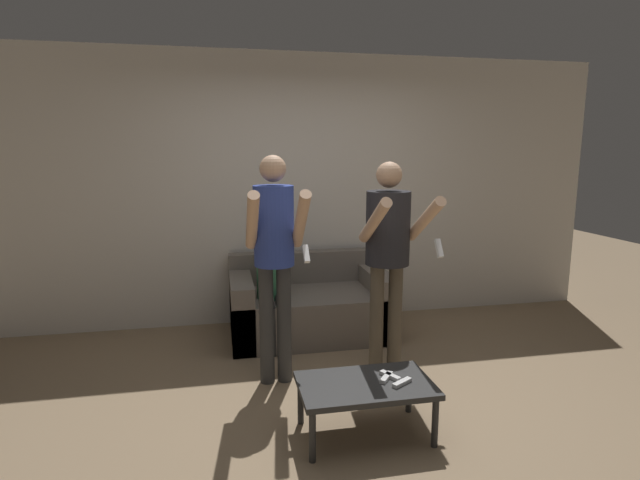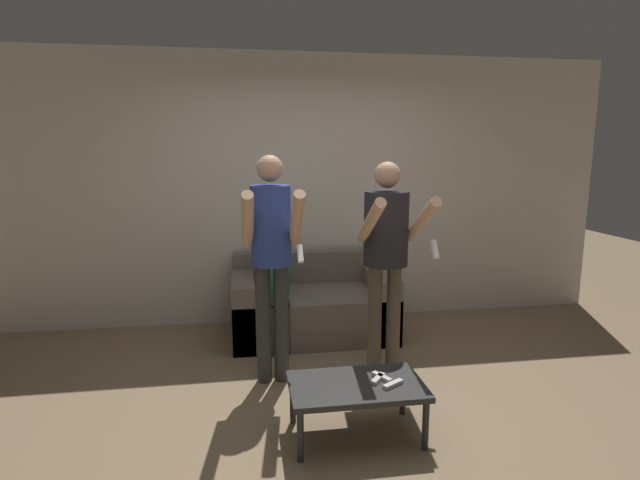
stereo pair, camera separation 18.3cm
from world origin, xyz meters
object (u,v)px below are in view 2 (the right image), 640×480
object	(u,v)px
couch	(312,307)
remote_far	(382,377)
remote_mid	(378,379)
person_seated	(274,278)
person_standing_left	(271,246)
remote_near	(393,384)
person_standing_right	(386,244)
coffee_table	(356,389)

from	to	relation	value
couch	remote_far	bearing A→B (deg)	-83.76
remote_mid	remote_far	world-z (taller)	same
remote_mid	person_seated	bearing A→B (deg)	108.93
person_standing_left	remote_far	bearing A→B (deg)	-51.49
person_seated	remote_near	size ratio (longest dim) A/B	7.78
person_standing_left	remote_near	bearing A→B (deg)	-53.20
person_standing_right	remote_mid	distance (m)	1.10
remote_near	remote_far	distance (m)	0.11
person_standing_right	person_seated	xyz separation A→B (m)	(-0.81, 0.76, -0.43)
person_standing_left	remote_near	size ratio (longest dim) A/B	11.71
person_seated	person_standing_right	bearing A→B (deg)	-42.97
person_seated	remote_near	world-z (taller)	person_seated
couch	remote_far	size ratio (longest dim) A/B	10.14
person_standing_right	remote_mid	bearing A→B (deg)	-108.87
remote_far	remote_mid	bearing A→B (deg)	-149.80
coffee_table	remote_far	world-z (taller)	remote_far
person_seated	coffee_table	world-z (taller)	person_seated
person_standing_right	person_seated	size ratio (longest dim) A/B	1.46
coffee_table	person_seated	bearing A→B (deg)	104.07
remote_far	person_seated	bearing A→B (deg)	110.14
coffee_table	person_standing_left	bearing A→B (deg)	119.05
coffee_table	remote_near	size ratio (longest dim) A/B	5.60
coffee_table	remote_mid	xyz separation A→B (m)	(0.14, 0.02, 0.05)
person_standing_left	couch	bearing A→B (deg)	65.70
couch	remote_mid	distance (m)	1.79
person_standing_right	remote_far	size ratio (longest dim) A/B	11.26
person_seated	coffee_table	bearing A→B (deg)	-75.93
coffee_table	couch	bearing A→B (deg)	90.70
remote_near	person_seated	bearing A→B (deg)	110.20
remote_near	person_standing_right	bearing A→B (deg)	77.08
person_standing_right	person_seated	bearing A→B (deg)	137.03
couch	person_seated	distance (m)	0.56
person_standing_left	coffee_table	xyz separation A→B (m)	(0.46, -0.83, -0.75)
remote_near	person_standing_left	bearing A→B (deg)	126.80
remote_near	remote_far	bearing A→B (deg)	111.12
person_standing_left	person_standing_right	xyz separation A→B (m)	(0.87, -0.00, -0.01)
person_standing_left	coffee_table	distance (m)	1.21
remote_mid	couch	bearing A→B (deg)	95.20
person_standing_left	person_standing_right	distance (m)	0.87
remote_mid	remote_far	distance (m)	0.04
person_standing_left	coffee_table	bearing A→B (deg)	-60.95
person_standing_right	remote_near	world-z (taller)	person_standing_right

